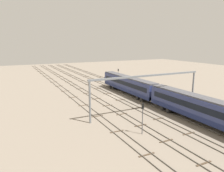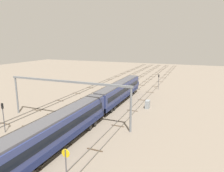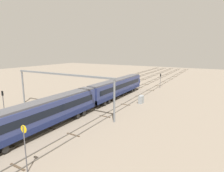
{
  "view_description": "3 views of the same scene",
  "coord_description": "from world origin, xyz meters",
  "px_view_note": "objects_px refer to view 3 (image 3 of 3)",
  "views": [
    {
      "loc": [
        -49.08,
        24.98,
        14.18
      ],
      "look_at": [
        1.27,
        -0.21,
        2.66
      ],
      "focal_mm": 34.31,
      "sensor_mm": 36.0,
      "label": 1
    },
    {
      "loc": [
        -45.53,
        -21.84,
        14.76
      ],
      "look_at": [
        5.08,
        -1.05,
        2.93
      ],
      "focal_mm": 32.7,
      "sensor_mm": 36.0,
      "label": 2
    },
    {
      "loc": [
        -42.2,
        -27.73,
        12.53
      ],
      "look_at": [
        4.14,
        -1.25,
        2.17
      ],
      "focal_mm": 29.91,
      "sensor_mm": 36.0,
      "label": 3
    }
  ],
  "objects_px": {
    "overhead_gantry": "(61,81)",
    "signal_light_trackside_departure": "(3,100)",
    "signal_light_trackside_approach": "(160,79)",
    "relay_cabinet": "(141,99)",
    "speed_sign_mid_trackside": "(25,143)"
  },
  "relations": [
    {
      "from": "speed_sign_mid_trackside",
      "to": "relay_cabinet",
      "type": "relative_size",
      "value": 2.81
    },
    {
      "from": "speed_sign_mid_trackside",
      "to": "relay_cabinet",
      "type": "height_order",
      "value": "speed_sign_mid_trackside"
    },
    {
      "from": "signal_light_trackside_departure",
      "to": "relay_cabinet",
      "type": "xyz_separation_m",
      "value": [
        21.54,
        -19.14,
        -2.35
      ]
    },
    {
      "from": "overhead_gantry",
      "to": "signal_light_trackside_departure",
      "type": "distance_m",
      "value": 11.04
    },
    {
      "from": "overhead_gantry",
      "to": "relay_cabinet",
      "type": "relative_size",
      "value": 13.75
    },
    {
      "from": "overhead_gantry",
      "to": "signal_light_trackside_departure",
      "type": "relative_size",
      "value": 5.04
    },
    {
      "from": "overhead_gantry",
      "to": "speed_sign_mid_trackside",
      "type": "bearing_deg",
      "value": -145.69
    },
    {
      "from": "signal_light_trackside_approach",
      "to": "speed_sign_mid_trackside",
      "type": "bearing_deg",
      "value": -179.95
    },
    {
      "from": "signal_light_trackside_departure",
      "to": "speed_sign_mid_trackside",
      "type": "bearing_deg",
      "value": -114.98
    },
    {
      "from": "speed_sign_mid_trackside",
      "to": "signal_light_trackside_departure",
      "type": "distance_m",
      "value": 20.02
    },
    {
      "from": "relay_cabinet",
      "to": "overhead_gantry",
      "type": "bearing_deg",
      "value": 137.53
    },
    {
      "from": "speed_sign_mid_trackside",
      "to": "relay_cabinet",
      "type": "xyz_separation_m",
      "value": [
        29.99,
        -0.99,
        -2.37
      ]
    },
    {
      "from": "overhead_gantry",
      "to": "speed_sign_mid_trackside",
      "type": "height_order",
      "value": "overhead_gantry"
    },
    {
      "from": "overhead_gantry",
      "to": "speed_sign_mid_trackside",
      "type": "distance_m",
      "value": 20.28
    },
    {
      "from": "signal_light_trackside_approach",
      "to": "relay_cabinet",
      "type": "bearing_deg",
      "value": -177.05
    }
  ]
}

